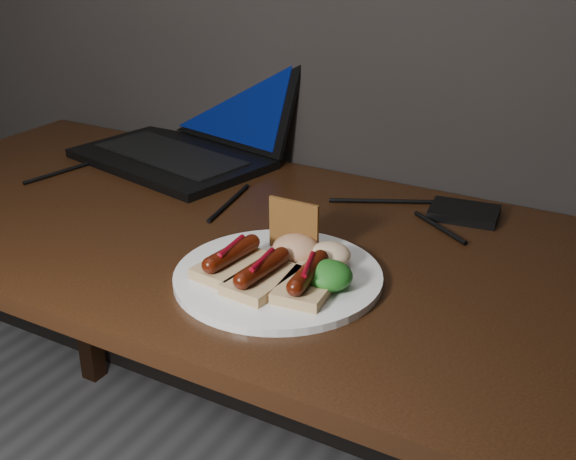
{
  "coord_description": "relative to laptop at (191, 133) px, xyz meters",
  "views": [
    {
      "loc": [
        0.7,
        0.45,
        1.27
      ],
      "look_at": [
        0.22,
        1.29,
        0.82
      ],
      "focal_mm": 45.0,
      "sensor_mm": 36.0,
      "label": 1
    }
  ],
  "objects": [
    {
      "name": "salsa_mound",
      "position": [
        0.46,
        -0.35,
        -0.02
      ],
      "size": [
        0.07,
        0.07,
        0.04
      ],
      "primitive_type": "ellipsoid",
      "color": "#9D270F",
      "rests_on": "plate"
    },
    {
      "name": "laptop",
      "position": [
        0.0,
        0.0,
        0.0
      ],
      "size": [
        0.47,
        0.42,
        0.25
      ],
      "color": "black",
      "rests_on": "desk"
    },
    {
      "name": "bread_sausage_right",
      "position": [
        0.52,
        -0.42,
        -0.02
      ],
      "size": [
        0.08,
        0.12,
        0.04
      ],
      "color": "#DEC582",
      "rests_on": "plate"
    },
    {
      "name": "crispbread",
      "position": [
        0.44,
        -0.32,
        0.0
      ],
      "size": [
        0.09,
        0.01,
        0.08
      ],
      "primitive_type": "cube",
      "color": "brown",
      "rests_on": "plate"
    },
    {
      "name": "desk_cables",
      "position": [
        0.27,
        -0.14,
        -0.05
      ],
      "size": [
        0.85,
        0.32,
        0.01
      ],
      "color": "black",
      "rests_on": "desk"
    },
    {
      "name": "bread_sausage_center",
      "position": [
        0.45,
        -0.44,
        -0.02
      ],
      "size": [
        0.08,
        0.12,
        0.04
      ],
      "color": "#DEC582",
      "rests_on": "plate"
    },
    {
      "name": "hard_drive",
      "position": [
        0.62,
        -0.03,
        -0.05
      ],
      "size": [
        0.13,
        0.1,
        0.02
      ],
      "primitive_type": "cube",
      "rotation": [
        0.0,
        0.0,
        0.13
      ],
      "color": "black",
      "rests_on": "desk"
    },
    {
      "name": "desk",
      "position": [
        0.24,
        -0.28,
        -0.14
      ],
      "size": [
        1.4,
        0.7,
        0.75
      ],
      "color": "#381F0E",
      "rests_on": "ground"
    },
    {
      "name": "coleslaw_mound",
      "position": [
        0.51,
        -0.34,
        -0.02
      ],
      "size": [
        0.06,
        0.06,
        0.04
      ],
      "primitive_type": "ellipsoid",
      "color": "white",
      "rests_on": "plate"
    },
    {
      "name": "bread_sausage_left",
      "position": [
        0.39,
        -0.43,
        -0.02
      ],
      "size": [
        0.08,
        0.12,
        0.04
      ],
      "color": "#DEC582",
      "rests_on": "plate"
    },
    {
      "name": "plate",
      "position": [
        0.45,
        -0.4,
        -0.05
      ],
      "size": [
        0.37,
        0.37,
        0.01
      ],
      "primitive_type": "cylinder",
      "rotation": [
        0.0,
        0.0,
        0.23
      ],
      "color": "white",
      "rests_on": "desk"
    },
    {
      "name": "salad_greens",
      "position": [
        0.54,
        -0.4,
        -0.02
      ],
      "size": [
        0.07,
        0.07,
        0.04
      ],
      "primitive_type": "ellipsoid",
      "color": "#125C19",
      "rests_on": "plate"
    }
  ]
}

